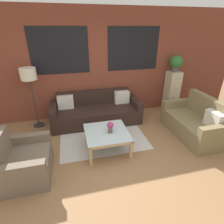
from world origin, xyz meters
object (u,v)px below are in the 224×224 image
object	(u,v)px
armchair_corner	(23,162)
floor_lamp	(29,77)
couch_dark	(96,112)
drawer_cabinet	(172,91)
potted_plant	(176,62)
flower_vase	(110,126)
coffee_table	(107,134)
settee_vintage	(195,123)

from	to	relation	value
armchair_corner	floor_lamp	bearing A→B (deg)	89.84
couch_dark	drawer_cabinet	size ratio (longest dim) A/B	1.95
floor_lamp	potted_plant	distance (m)	3.85
floor_lamp	drawer_cabinet	world-z (taller)	floor_lamp
drawer_cabinet	flower_vase	size ratio (longest dim) A/B	4.99
couch_dark	drawer_cabinet	distance (m)	2.37
coffee_table	drawer_cabinet	size ratio (longest dim) A/B	0.73
flower_vase	settee_vintage	bearing A→B (deg)	2.52
floor_lamp	flower_vase	world-z (taller)	floor_lamp
settee_vintage	floor_lamp	bearing A→B (deg)	159.91
floor_lamp	potted_plant	xyz separation A→B (m)	(3.85, 0.09, 0.15)
coffee_table	flower_vase	world-z (taller)	flower_vase
settee_vintage	potted_plant	size ratio (longest dim) A/B	3.39
coffee_table	floor_lamp	distance (m)	2.26
settee_vintage	potted_plant	bearing A→B (deg)	81.86
settee_vintage	armchair_corner	xyz separation A→B (m)	(-3.65, -0.42, -0.03)
coffee_table	potted_plant	xyz separation A→B (m)	(2.32, 1.48, 1.08)
drawer_cabinet	settee_vintage	bearing A→B (deg)	-98.14
armchair_corner	potted_plant	world-z (taller)	potted_plant
potted_plant	drawer_cabinet	bearing A→B (deg)	-90.00
coffee_table	settee_vintage	bearing A→B (deg)	1.34
armchair_corner	couch_dark	bearing A→B (deg)	46.97
settee_vintage	drawer_cabinet	size ratio (longest dim) A/B	1.29
coffee_table	floor_lamp	size ratio (longest dim) A/B	0.58
settee_vintage	armchair_corner	size ratio (longest dim) A/B	1.60
floor_lamp	drawer_cabinet	size ratio (longest dim) A/B	1.27
couch_dark	floor_lamp	distance (m)	1.82
coffee_table	potted_plant	bearing A→B (deg)	32.47
armchair_corner	coffee_table	distance (m)	1.58
coffee_table	flower_vase	bearing A→B (deg)	-31.41
couch_dark	settee_vintage	xyz separation A→B (m)	(2.14, -1.20, 0.03)
settee_vintage	coffee_table	distance (m)	2.12
drawer_cabinet	coffee_table	bearing A→B (deg)	-147.53
couch_dark	armchair_corner	distance (m)	2.21
floor_lamp	potted_plant	bearing A→B (deg)	1.40
flower_vase	drawer_cabinet	bearing A→B (deg)	33.94
armchair_corner	drawer_cabinet	world-z (taller)	drawer_cabinet
drawer_cabinet	couch_dark	bearing A→B (deg)	-174.55
armchair_corner	potted_plant	size ratio (longest dim) A/B	2.12
coffee_table	armchair_corner	bearing A→B (deg)	-166.59
settee_vintage	potted_plant	distance (m)	1.83
coffee_table	drawer_cabinet	bearing A→B (deg)	32.47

